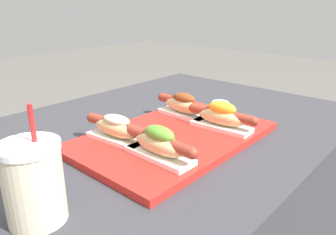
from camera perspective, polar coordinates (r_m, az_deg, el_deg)
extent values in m
cube|color=#333338|center=(1.12, -1.76, -18.92)|extent=(1.23, 0.85, 0.71)
cube|color=red|center=(0.85, 1.00, -3.39)|extent=(0.51, 0.33, 0.02)
cube|color=white|center=(0.72, -1.48, -6.62)|extent=(0.06, 0.17, 0.01)
ellipsoid|color=#DBB77A|center=(0.71, -1.50, -4.60)|extent=(0.05, 0.15, 0.04)
cylinder|color=maroon|center=(0.71, -1.50, -4.07)|extent=(0.03, 0.18, 0.03)
sphere|color=maroon|center=(0.65, 4.23, -6.22)|extent=(0.03, 0.03, 0.03)
sphere|color=maroon|center=(0.77, -6.35, -2.21)|extent=(0.03, 0.03, 0.03)
ellipsoid|color=#5B992D|center=(0.70, -1.52, -2.85)|extent=(0.04, 0.08, 0.03)
cube|color=white|center=(0.89, 9.23, -1.55)|extent=(0.07, 0.17, 0.01)
ellipsoid|color=#DBB77A|center=(0.88, 9.33, 0.14)|extent=(0.06, 0.15, 0.04)
cylinder|color=maroon|center=(0.88, 9.35, 0.58)|extent=(0.04, 0.18, 0.03)
sphere|color=maroon|center=(0.85, 14.71, -0.65)|extent=(0.03, 0.03, 0.03)
sphere|color=maroon|center=(0.93, 4.46, 1.70)|extent=(0.03, 0.03, 0.03)
ellipsoid|color=gold|center=(0.88, 9.42, 1.63)|extent=(0.05, 0.08, 0.04)
cube|color=white|center=(0.82, -8.79, -3.62)|extent=(0.07, 0.17, 0.01)
ellipsoid|color=#DBB77A|center=(0.81, -8.89, -1.79)|extent=(0.06, 0.15, 0.04)
cylinder|color=maroon|center=(0.80, -8.92, -1.32)|extent=(0.04, 0.18, 0.03)
sphere|color=maroon|center=(0.75, -4.02, -2.81)|extent=(0.03, 0.03, 0.03)
sphere|color=maroon|center=(0.87, -13.13, -0.02)|extent=(0.03, 0.03, 0.03)
ellipsoid|color=silver|center=(0.80, -8.97, -0.41)|extent=(0.05, 0.08, 0.02)
cube|color=white|center=(0.98, 2.74, 0.59)|extent=(0.07, 0.17, 0.01)
ellipsoid|color=#DBB77A|center=(0.97, 2.76, 2.15)|extent=(0.05, 0.15, 0.04)
cylinder|color=maroon|center=(0.97, 2.77, 2.55)|extent=(0.03, 0.18, 0.03)
sphere|color=maroon|center=(0.91, 7.02, 1.38)|extent=(0.03, 0.03, 0.03)
sphere|color=maroon|center=(1.03, -1.02, 3.58)|extent=(0.03, 0.03, 0.03)
ellipsoid|color=brown|center=(0.96, 2.79, 3.42)|extent=(0.04, 0.08, 0.03)
cylinder|color=silver|center=(1.13, 9.09, 2.22)|extent=(0.06, 0.06, 0.02)
cylinder|color=beige|center=(1.13, 9.11, 2.55)|extent=(0.05, 0.05, 0.01)
cylinder|color=beige|center=(0.58, -22.29, -10.93)|extent=(0.09, 0.09, 0.13)
cylinder|color=white|center=(0.55, -23.22, -4.67)|extent=(0.10, 0.10, 0.01)
cylinder|color=red|center=(0.54, -22.60, -0.91)|extent=(0.01, 0.01, 0.06)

